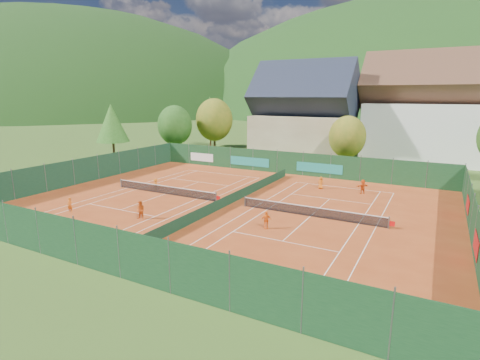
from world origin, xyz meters
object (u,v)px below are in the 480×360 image
ball_hopper (284,276)px  player_left_far (156,185)px  player_left_near (70,205)px  player_right_far_b (363,187)px  hotel_block_a (434,114)px  player_left_mid (141,210)px  player_right_far_a (321,183)px  player_right_near (266,220)px  chalet (304,118)px

ball_hopper → player_left_far: bearing=147.3°
player_left_near → player_right_far_b: (21.93, 19.11, 0.10)m
hotel_block_a → player_left_mid: (-20.48, -43.47, -6.59)m
player_right_far_a → player_right_near: bearing=91.9°
player_right_near → player_right_far_b: (4.67, 14.63, 0.06)m
player_left_near → player_left_far: 9.89m
hotel_block_a → player_right_far_a: hotel_block_a is taller
chalet → player_left_near: size_ratio=11.92×
player_left_near → player_left_far: player_left_near is taller
player_left_mid → player_right_far_a: player_left_mid is taller
player_left_mid → player_right_far_b: (15.01, 17.53, -0.01)m
chalet → player_left_mid: bearing=-92.3°
player_left_mid → player_right_far_b: player_left_mid is taller
hotel_block_a → ball_hopper: bearing=-96.6°
player_left_mid → player_left_far: 9.78m
player_left_far → player_right_far_a: (15.81, 9.39, 0.02)m
player_right_near → player_right_far_a: 14.66m
ball_hopper → player_right_far_b: bearing=89.8°
hotel_block_a → player_right_near: bearing=-104.0°
player_left_mid → player_left_far: bearing=116.3°
ball_hopper → player_left_near: 22.10m
player_right_far_a → player_right_far_b: bearing=-178.1°
player_left_mid → player_left_far: (-5.36, 8.18, -0.12)m
chalet → player_right_far_a: size_ratio=11.64×
player_right_near → player_left_far: bearing=118.4°
hotel_block_a → player_right_near: hotel_block_a is taller
player_left_far → player_left_mid: bearing=121.5°
hotel_block_a → player_left_mid: size_ratio=13.61×
player_left_mid → player_right_far_a: 20.44m
player_right_near → player_left_mid: bearing=152.7°
ball_hopper → player_left_near: bearing=171.5°
player_left_near → player_right_near: player_right_near is taller
chalet → player_left_far: size_ratio=12.04×
hotel_block_a → player_left_mid: hotel_block_a is taller
chalet → hotel_block_a: bearing=17.5°
chalet → player_right_far_b: (13.52, -19.94, -5.84)m
player_right_far_a → player_right_far_b: size_ratio=0.89×
player_right_far_a → hotel_block_a: bearing=-108.8°
player_right_near → player_right_far_a: size_ratio=1.04×
player_left_mid → player_left_near: bearing=-174.0°
chalet → hotel_block_a: (19.00, 6.00, 0.76)m
hotel_block_a → player_left_far: bearing=-126.2°
hotel_block_a → ball_hopper: size_ratio=27.00×
hotel_block_a → player_right_far_b: bearing=-101.9°
hotel_block_a → ball_hopper: (-5.56, -48.32, -6.83)m
player_left_near → player_left_far: bearing=63.4°
chalet → player_left_mid: size_ratio=10.21×
player_right_far_a → player_left_mid: bearing=61.6°
ball_hopper → player_right_far_a: 22.86m
ball_hopper → player_left_mid: size_ratio=0.50×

